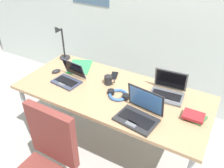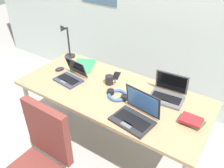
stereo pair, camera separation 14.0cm
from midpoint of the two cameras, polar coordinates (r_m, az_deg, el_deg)
ground_plane at (r=2.69m, az=1.54°, el=-14.72°), size 12.00×12.00×0.00m
wall_back at (r=2.87m, az=14.46°, el=18.38°), size 6.00×0.13×2.60m
desk at (r=2.23m, az=1.81°, el=-2.97°), size 1.80×0.80×0.74m
desk_lamp at (r=2.72m, az=-9.48°, el=9.96°), size 0.12×0.18×0.40m
laptop_near_lamp at (r=2.36m, az=-8.27°, el=1.88°), size 0.29×0.27×0.19m
laptop_back_left at (r=1.88m, az=7.83°, el=-7.44°), size 0.35×0.30×0.24m
laptop_back_right at (r=2.16m, az=15.13°, el=-2.28°), size 0.31×0.26×0.22m
computer_mouse at (r=2.55m, az=-10.99°, el=3.55°), size 0.09×0.11×0.03m
cell_phone at (r=2.41m, az=2.71°, el=2.01°), size 0.10×0.15×0.01m
headphones at (r=2.12m, az=3.24°, el=-2.72°), size 0.21×0.18×0.04m
book_stack at (r=1.97m, az=20.71°, el=-8.34°), size 0.18×0.16×0.05m
paper_folder_front_right at (r=2.61m, az=-5.38°, el=4.45°), size 0.33×0.38×0.01m
coffee_mug at (r=2.27m, az=1.13°, el=0.95°), size 0.11×0.08×0.09m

